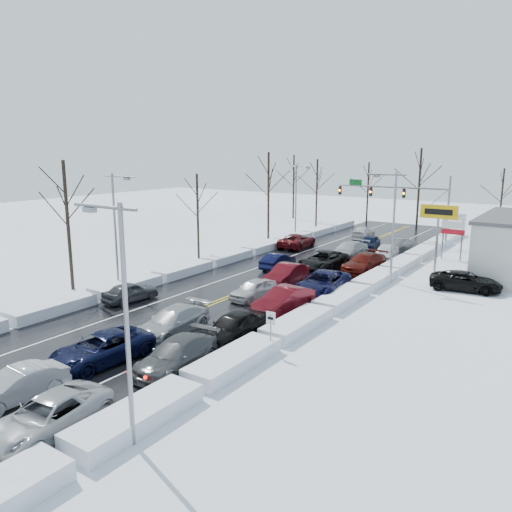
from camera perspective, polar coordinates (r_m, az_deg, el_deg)
The scene contains 42 objects.
ground at distance 37.94m, azimuth -2.31°, elevation -4.41°, with size 160.00×160.00×0.00m, color white.
road_surface at distance 39.50m, azimuth -0.59°, elevation -3.73°, with size 14.00×84.00×0.01m, color black.
snow_bank_left at distance 44.13m, azimuth -8.74°, elevation -2.19°, with size 1.89×72.00×0.77m, color silver.
snow_bank_right at distance 35.91m, azimuth 9.48°, elevation -5.53°, with size 1.89×72.00×0.77m, color silver.
traffic_signal_mast at distance 60.31m, azimuth 16.49°, elevation 6.53°, with size 13.28×0.39×8.00m.
tires_plus_sign at distance 46.96m, azimuth 20.15°, elevation 4.27°, with size 3.20×0.34×6.00m.
used_vehicles_sign at distance 52.98m, azimuth 21.62°, elevation 3.13°, with size 2.20×0.22×4.65m.
speed_limit_sign at distance 26.74m, azimuth 1.70°, elevation -7.86°, with size 0.55×0.09×2.35m.
streetlight_se at distance 18.28m, azimuth -15.09°, elevation -5.63°, with size 3.20×0.25×9.00m.
streetlight_ne at distance 41.82m, azimuth 15.22°, elevation 4.16°, with size 3.20×0.25×9.00m.
streetlight_sw at distance 39.54m, azimuth -15.65°, elevation 3.70°, with size 3.20×0.25×9.00m.
streetlight_nw at distance 61.34m, azimuth 4.75°, elevation 6.91°, with size 3.20×0.25×9.00m.
tree_left_b at distance 40.66m, azimuth -20.88°, elevation 5.96°, with size 4.00×4.00×10.00m.
tree_left_c at distance 49.44m, azimuth -6.72°, elevation 6.38°, with size 3.40×3.40×8.50m.
tree_left_d at distance 60.97m, azimuth 1.44°, elevation 8.83°, with size 4.20×4.20×10.50m.
tree_left_e at distance 71.21m, azimuth 6.99°, elevation 8.64°, with size 3.80×3.80×9.50m.
tree_far_a at distance 79.89m, azimuth 4.34°, elevation 9.30°, with size 4.00×4.00×10.00m.
tree_far_b at distance 75.64m, azimuth 12.71°, elevation 8.36°, with size 3.60×3.60×9.00m.
tree_far_c at distance 71.10m, azimuth 18.23°, elevation 8.97°, with size 4.40×4.40×11.00m.
tree_far_d at distance 70.59m, azimuth 26.34°, elevation 6.89°, with size 3.40×3.40×8.50m.
queued_car_1 at distance 24.89m, azimuth -25.52°, elevation -14.75°, with size 1.53×4.39×1.45m, color #A6A9AE.
queued_car_2 at distance 27.42m, azimuth -17.17°, elevation -11.57°, with size 2.56×5.54×1.54m, color black.
queued_car_3 at distance 30.39m, azimuth -9.46°, elevation -8.81°, with size 2.20×5.41×1.57m, color #9B9EA3.
queued_car_4 at distance 36.85m, azimuth -0.31°, elevation -4.90°, with size 1.70×4.23×1.44m, color silver.
queued_car_5 at distance 40.64m, azimuth 3.44°, elevation -3.30°, with size 1.78×5.10×1.68m, color #510A12.
queued_car_6 at distance 46.00m, azimuth 7.63°, elevation -1.57°, with size 2.84×6.15×1.71m, color black.
queued_car_7 at distance 51.10m, azimuth 10.49°, elevation -0.30°, with size 2.33×5.73×1.66m, color #A2A5AA.
queued_car_8 at distance 56.36m, azimuth 12.77°, elevation 0.75°, with size 1.81×4.51×1.54m, color black.
queued_car_10 at distance 21.93m, azimuth -22.57°, elevation -18.24°, with size 2.42×5.26×1.46m, color #9FA3A7.
queued_car_11 at distance 25.84m, azimuth -9.00°, elevation -12.65°, with size 2.15×5.29×1.53m, color #3F4244.
queued_car_12 at distance 29.06m, azimuth -2.62°, elevation -9.65°, with size 1.99×4.94×1.68m, color black.
queued_car_13 at distance 33.92m, azimuth 3.18°, elevation -6.43°, with size 1.78×5.11×1.68m, color #4F0A11.
queued_car_14 at distance 38.34m, azimuth 7.54°, elevation -4.33°, with size 2.85×6.19×1.72m, color black.
queued_car_15 at distance 45.97m, azimuth 12.20°, elevation -1.75°, with size 2.28×5.62×1.63m, color #460E09.
queued_car_16 at distance 50.97m, azimuth 14.56°, elevation -0.52°, with size 1.92×4.77×1.63m, color silver.
queued_car_17 at distance 55.07m, azimuth 15.89°, elevation 0.32°, with size 1.60×4.59×1.51m, color #3A3D3F.
oncoming_car_0 at distance 46.11m, azimuth 2.50°, elevation -1.44°, with size 1.52×4.37×1.44m, color black.
oncoming_car_1 at distance 56.03m, azimuth 4.69°, elevation 0.94°, with size 2.65×5.74×1.60m, color #500A0F.
oncoming_car_2 at distance 63.59m, azimuth 12.10°, elevation 2.04°, with size 1.95×4.81×1.40m, color silver.
oncoming_car_3 at distance 37.39m, azimuth -14.10°, elevation -5.02°, with size 1.67×4.16×1.42m, color #3A3C3F.
parked_car_0 at distance 42.26m, azimuth 22.75°, elevation -3.64°, with size 2.46×5.33×1.48m, color black.
parked_car_2 at distance 52.21m, azimuth 26.12°, elevation -1.08°, with size 1.74×4.32×1.47m, color black.
Camera 1 is at (21.63, -29.27, 10.72)m, focal length 35.00 mm.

